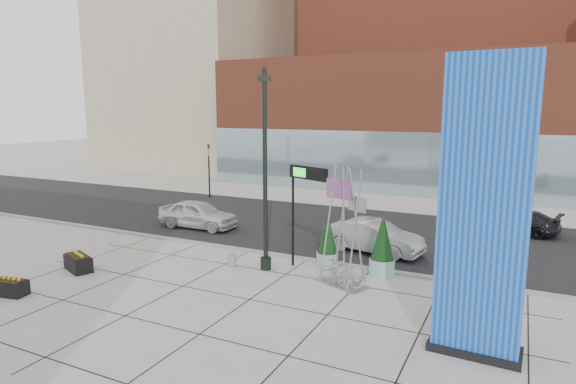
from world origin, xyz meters
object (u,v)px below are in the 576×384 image
at_px(car_white_west, 198,214).
at_px(public_art_sculpture, 343,254).
at_px(blue_pylon, 484,215).
at_px(concrete_bollard, 232,260).
at_px(lamp_post, 265,190).
at_px(car_silver_mid, 374,237).
at_px(overhead_street_sign, 309,181).

bearing_deg(car_white_west, public_art_sculpture, -116.15).
bearing_deg(blue_pylon, concrete_bollard, 164.60).
xyz_separation_m(blue_pylon, car_white_west, (-15.63, 8.30, -3.17)).
relative_size(lamp_post, car_silver_mid, 1.80).
bearing_deg(overhead_street_sign, blue_pylon, -10.27).
bearing_deg(car_silver_mid, car_white_west, 98.15).
xyz_separation_m(lamp_post, public_art_sculpture, (3.58, -0.29, -2.20)).
distance_m(lamp_post, public_art_sculpture, 4.21).
xyz_separation_m(concrete_bollard, overhead_street_sign, (3.00, 1.39, 3.48)).
bearing_deg(blue_pylon, lamp_post, 159.56).
bearing_deg(concrete_bollard, lamp_post, 15.82).
bearing_deg(car_silver_mid, concrete_bollard, 143.86).
height_order(blue_pylon, car_silver_mid, blue_pylon).
distance_m(public_art_sculpture, overhead_street_sign, 3.51).
distance_m(blue_pylon, overhead_street_sign, 8.51).
distance_m(public_art_sculpture, concrete_bollard, 5.10).
bearing_deg(public_art_sculpture, car_silver_mid, 115.24).
xyz_separation_m(car_white_west, car_silver_mid, (10.41, -0.26, -0.03)).
xyz_separation_m(public_art_sculpture, overhead_street_sign, (-2.01, 1.28, 2.58)).
relative_size(concrete_bollard, overhead_street_sign, 0.14).
bearing_deg(blue_pylon, car_silver_mid, 125.51).
bearing_deg(car_white_west, blue_pylon, -119.08).
bearing_deg(overhead_street_sign, car_white_west, 179.78).
height_order(overhead_street_sign, car_silver_mid, overhead_street_sign).
height_order(blue_pylon, concrete_bollard, blue_pylon).
relative_size(blue_pylon, lamp_post, 0.98).
height_order(lamp_post, public_art_sculpture, lamp_post).
distance_m(lamp_post, car_silver_mid, 6.17).
bearing_deg(overhead_street_sign, car_silver_mid, 83.71).
distance_m(overhead_street_sign, car_silver_mid, 4.93).
distance_m(concrete_bollard, car_white_west, 7.48).
relative_size(blue_pylon, public_art_sculpture, 1.75).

